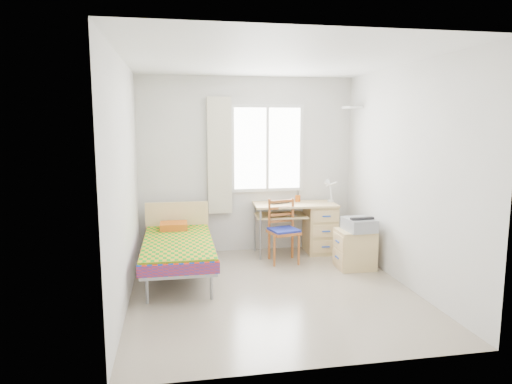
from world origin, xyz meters
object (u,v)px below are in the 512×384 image
bed (178,245)px  chair (284,227)px  printer (359,224)px  desk (315,225)px  cabinet (355,249)px

bed → chair: bearing=13.7°
chair → printer: size_ratio=2.04×
desk → chair: bearing=-145.0°
printer → desk: bearing=106.1°
desk → cabinet: 0.89m
bed → desk: bed is taller
bed → chair: chair is taller
bed → printer: size_ratio=4.33×
cabinet → printer: 0.35m
desk → chair: chair is taller
chair → cabinet: size_ratio=1.70×
chair → cabinet: bearing=-42.0°
chair → printer: chair is taller
desk → cabinet: bearing=-67.9°
bed → cabinet: bed is taller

